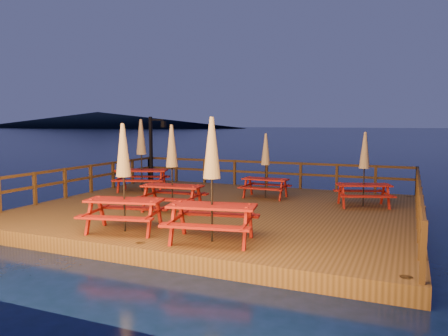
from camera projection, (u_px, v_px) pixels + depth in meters
The scene contains 12 objects.
ground at pixel (221, 219), 14.19m from camera, with size 500.00×500.00×0.00m, color black.
deck at pixel (221, 213), 14.17m from camera, with size 12.00×10.00×0.40m, color #4D3618.
deck_piles at pixel (221, 228), 14.23m from camera, with size 11.44×9.44×1.40m.
railing at pixel (241, 177), 15.70m from camera, with size 11.80×9.75×1.10m.
lamp_post at pixel (154, 143), 20.23m from camera, with size 0.85×0.18×3.00m.
headland_left at pixel (98, 120), 250.05m from camera, with size 180.00×84.00×9.00m, color black.
picnic_table_0 at pixel (172, 166), 13.41m from camera, with size 2.00×1.70×2.67m.
picnic_table_1 at pixel (212, 178), 9.91m from camera, with size 2.27×1.99×2.86m.
picnic_table_2 at pixel (124, 176), 10.86m from camera, with size 2.19×1.94×2.71m.
picnic_table_3 at pixel (141, 154), 17.34m from camera, with size 2.44×2.23×2.86m.
picnic_table_4 at pixel (364, 168), 14.16m from camera, with size 2.07×1.88×2.43m.
picnic_table_5 at pixel (266, 165), 15.80m from camera, with size 1.66×1.37×2.34m.
Camera 1 is at (5.57, -12.78, 3.14)m, focal length 35.00 mm.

